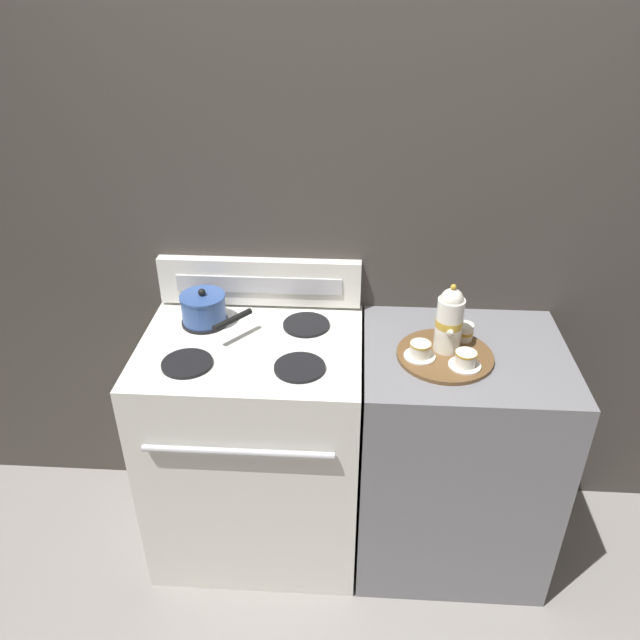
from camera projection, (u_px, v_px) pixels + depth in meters
The scene contains 11 objects.
ground_plane at pixel (346, 532), 2.64m from camera, with size 6.00×6.00×0.00m, color gray.
wall_back at pixel (355, 265), 2.36m from camera, with size 6.00×0.05×2.20m.
stove at pixel (257, 445), 2.42m from camera, with size 0.78×0.63×0.95m.
control_panel at pixel (260, 282), 2.37m from camera, with size 0.77×0.05×0.18m.
side_counter at pixel (453, 454), 2.38m from camera, with size 0.71×0.60×0.94m.
saucepan at pixel (205, 308), 2.27m from camera, with size 0.27×0.26×0.13m.
serving_tray at pixel (445, 356), 2.11m from camera, with size 0.33×0.33×0.01m.
teapot at pixel (450, 320), 2.07m from camera, with size 0.09×0.15×0.25m.
teacup_left at pixel (421, 350), 2.08m from camera, with size 0.11×0.11×0.05m.
teacup_right at pixel (466, 359), 2.03m from camera, with size 0.11×0.11×0.05m.
creamer_jug at pixel (465, 332), 2.17m from camera, with size 0.06×0.06×0.06m.
Camera 1 is at (-0.00, -1.81, 2.13)m, focal length 35.00 mm.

